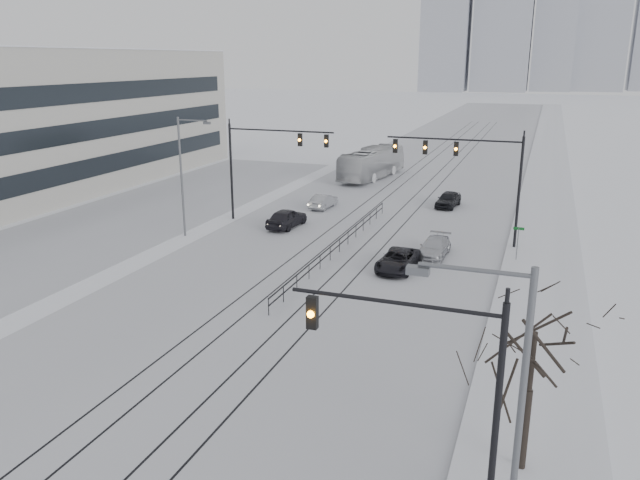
{
  "coord_description": "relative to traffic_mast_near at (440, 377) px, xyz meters",
  "views": [
    {
      "loc": [
        12.97,
        -9.81,
        13.09
      ],
      "look_at": [
        1.41,
        22.09,
        3.2
      ],
      "focal_mm": 35.0,
      "sensor_mm": 36.0,
      "label": 1
    }
  ],
  "objects": [
    {
      "name": "road",
      "position": [
        -10.79,
        54.0,
        -4.55
      ],
      "size": [
        22.0,
        260.0,
        0.02
      ],
      "primitive_type": "cube",
      "color": "silver",
      "rests_on": "ground"
    },
    {
      "name": "box_truck",
      "position": [
        -16.14,
        52.0,
        -2.86
      ],
      "size": [
        4.77,
        12.55,
        3.41
      ],
      "primitive_type": "imported",
      "rotation": [
        0.0,
        0.0,
        2.98
      ],
      "color": "#B7B8BB",
      "rests_on": "ground"
    },
    {
      "name": "street_light_east",
      "position": [
        1.91,
        -3.0,
        0.65
      ],
      "size": [
        2.73,
        0.25,
        9.0
      ],
      "color": "#595B60",
      "rests_on": "ground"
    },
    {
      "name": "tram_rails",
      "position": [
        -10.79,
        34.0,
        -4.54
      ],
      "size": [
        5.3,
        180.0,
        0.01
      ],
      "color": "black",
      "rests_on": "ground"
    },
    {
      "name": "median_fence",
      "position": [
        -10.79,
        24.0,
        -4.04
      ],
      "size": [
        0.06,
        24.0,
        1.0
      ],
      "color": "black",
      "rests_on": "ground"
    },
    {
      "name": "traffic_mast_nw",
      "position": [
        -19.31,
        30.0,
        1.01
      ],
      "size": [
        9.1,
        0.37,
        8.0
      ],
      "color": "black",
      "rests_on": "ground"
    },
    {
      "name": "skyline",
      "position": [
        -5.77,
        267.63,
        26.08
      ],
      "size": [
        96.0,
        48.0,
        72.0
      ],
      "color": "#9C9FAB",
      "rests_on": "ground"
    },
    {
      "name": "curb",
      "position": [
        0.26,
        54.0,
        -4.5
      ],
      "size": [
        0.1,
        260.0,
        0.12
      ],
      "primitive_type": "cube",
      "color": "gray",
      "rests_on": "ground"
    },
    {
      "name": "sedan_sb_outer",
      "position": [
        -16.37,
        36.3,
        -3.93
      ],
      "size": [
        1.63,
        3.92,
        1.26
      ],
      "primitive_type": "imported",
      "rotation": [
        0.0,
        0.0,
        3.06
      ],
      "color": "#919398",
      "rests_on": "ground"
    },
    {
      "name": "bare_tree",
      "position": [
        2.41,
        3.0,
        -0.07
      ],
      "size": [
        4.4,
        4.4,
        6.1
      ],
      "color": "black",
      "rests_on": "ground"
    },
    {
      "name": "street_sign",
      "position": [
        1.01,
        26.0,
        -2.96
      ],
      "size": [
        0.7,
        0.06,
        2.4
      ],
      "color": "#595B60",
      "rests_on": "ground"
    },
    {
      "name": "street_light_west",
      "position": [
        -22.99,
        24.0,
        0.65
      ],
      "size": [
        2.73,
        0.25,
        9.0
      ],
      "color": "#595B60",
      "rests_on": "ground"
    },
    {
      "name": "sedan_nb_front",
      "position": [
        -6.08,
        21.64,
        -3.92
      ],
      "size": [
        2.33,
        4.7,
        1.28
      ],
      "primitive_type": "imported",
      "rotation": [
        0.0,
        0.0,
        -0.04
      ],
      "color": "black",
      "rests_on": "ground"
    },
    {
      "name": "traffic_mast_near",
      "position": [
        0.0,
        0.0,
        0.0
      ],
      "size": [
        6.1,
        0.37,
        7.0
      ],
      "color": "black",
      "rests_on": "ground"
    },
    {
      "name": "parking_strip",
      "position": [
        -30.79,
        29.0,
        -4.55
      ],
      "size": [
        14.0,
        60.0,
        0.03
      ],
      "primitive_type": "cube",
      "color": "silver",
      "rests_on": "ground"
    },
    {
      "name": "traffic_mast_ne",
      "position": [
        -2.64,
        29.0,
        1.2
      ],
      "size": [
        9.6,
        0.37,
        8.0
      ],
      "color": "black",
      "rests_on": "ground"
    },
    {
      "name": "sidewalk_east",
      "position": [
        2.71,
        54.0,
        -4.48
      ],
      "size": [
        5.0,
        260.0,
        0.16
      ],
      "primitive_type": "cube",
      "color": "silver",
      "rests_on": "ground"
    },
    {
      "name": "sedan_nb_far",
      "position": [
        -5.77,
        40.57,
        -3.86
      ],
      "size": [
        2.12,
        4.29,
        1.41
      ],
      "primitive_type": "imported",
      "rotation": [
        0.0,
        0.0,
        -0.11
      ],
      "color": "black",
      "rests_on": "ground"
    },
    {
      "name": "sedan_nb_right",
      "position": [
        -4.37,
        25.24,
        -3.93
      ],
      "size": [
        1.96,
        4.45,
        1.27
      ],
      "primitive_type": "imported",
      "rotation": [
        0.0,
        0.0,
        -0.04
      ],
      "color": "#B3B5BB",
      "rests_on": "ground"
    },
    {
      "name": "sedan_sb_inner",
      "position": [
        -16.88,
        28.93,
        -3.79
      ],
      "size": [
        2.18,
        4.68,
        1.55
      ],
      "primitive_type": "imported",
      "rotation": [
        0.0,
        0.0,
        3.06
      ],
      "color": "black",
      "rests_on": "ground"
    }
  ]
}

